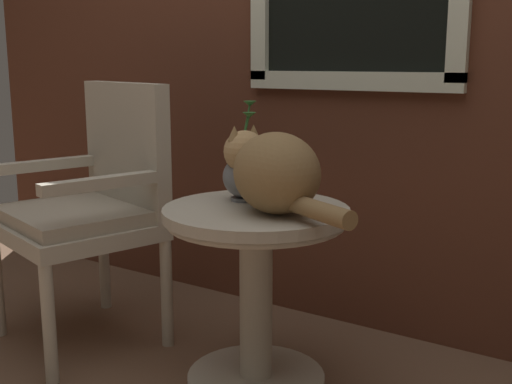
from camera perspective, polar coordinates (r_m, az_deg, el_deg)
The scene contains 4 objects.
wicker_side_table at distance 2.07m, azimuth -0.00°, elevation -6.44°, with size 0.59×0.59×0.60m.
wicker_chair at distance 2.48m, azimuth -14.24°, elevation -0.68°, with size 0.66×0.63×0.97m.
cat at distance 1.93m, azimuth 1.57°, elevation 1.86°, with size 0.56×0.35×0.25m.
pewter_vase_with_ivy at distance 2.10m, azimuth -1.13°, elevation 1.88°, with size 0.14×0.14×0.32m.
Camera 1 is at (1.15, -1.42, 1.05)m, focal length 45.01 mm.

